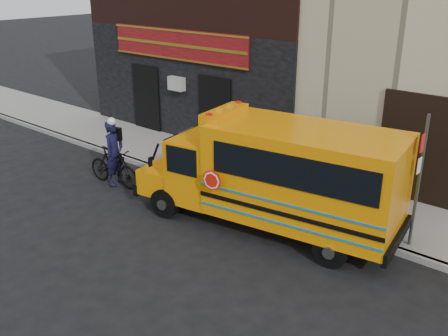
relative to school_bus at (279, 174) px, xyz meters
name	(u,v)px	position (x,y,z in m)	size (l,w,h in m)	color
ground	(173,232)	(-1.89, -1.84, -1.51)	(120.00, 120.00, 0.00)	black
curb	(237,196)	(-1.89, 0.76, -1.43)	(40.00, 0.20, 0.15)	gray
sidewalk	(267,181)	(-1.89, 2.26, -1.43)	(40.00, 3.00, 0.15)	gray
school_bus	(279,174)	(0.00, 0.00, 0.00)	(7.13, 3.06, 2.92)	black
sign_pole	(419,179)	(2.99, 1.08, 0.31)	(0.07, 0.29, 3.31)	#434B46
bicycle	(113,167)	(-5.43, -0.84, -0.92)	(0.55, 1.96, 1.18)	black
cyclist	(114,155)	(-5.37, -0.81, -0.52)	(0.72, 0.47, 1.98)	black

